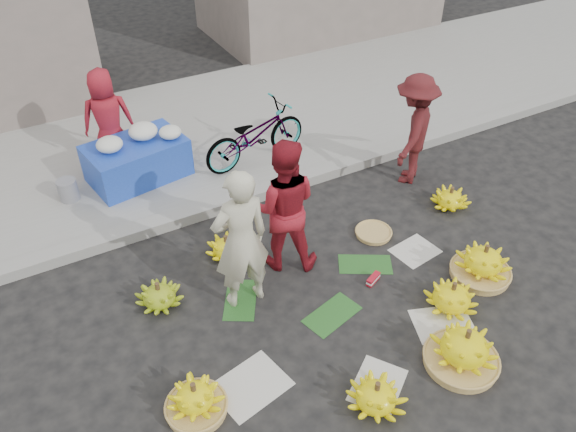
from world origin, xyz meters
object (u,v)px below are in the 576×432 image
flower_table (137,158)px  bicycle (255,135)px  vendor_cream (241,241)px  banana_bunch_4 (483,263)px  banana_bunch_0 (195,400)px

flower_table → bicycle: size_ratio=0.87×
vendor_cream → bicycle: (1.35, 2.42, -0.31)m
banana_bunch_4 → flower_table: size_ratio=0.54×
banana_bunch_0 → bicycle: (2.37, 3.52, 0.40)m
bicycle → banana_bunch_4: bearing=-166.6°
vendor_cream → flower_table: bearing=-82.6°
flower_table → bicycle: (1.68, -0.42, 0.12)m
vendor_cream → flower_table: vendor_cream is taller
vendor_cream → bicycle: bearing=-118.3°
banana_bunch_0 → vendor_cream: vendor_cream is taller
banana_bunch_0 → banana_bunch_4: 3.66m
banana_bunch_4 → bicycle: bicycle is taller
banana_bunch_4 → flower_table: (-2.97, 3.87, 0.24)m
banana_bunch_4 → bicycle: size_ratio=0.47×
banana_bunch_0 → bicycle: bicycle is taller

